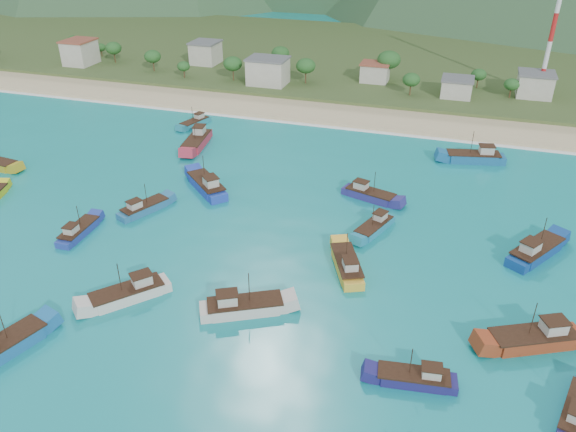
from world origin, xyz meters
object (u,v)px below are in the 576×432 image
(boat_6, at_px, (374,228))
(boat_25, at_px, (195,123))
(boat_17, at_px, (534,339))
(boat_26, at_px, (144,209))
(radio_tower, at_px, (557,13))
(boat_3, at_px, (79,232))
(boat_20, at_px, (347,266))
(boat_9, at_px, (197,142))
(boat_13, at_px, (243,307))
(boat_23, at_px, (370,195))
(boat_0, at_px, (474,158))
(boat_1, at_px, (2,348))
(boat_18, at_px, (129,294))
(boat_2, at_px, (415,379))
(boat_15, at_px, (207,186))
(boat_5, at_px, (536,252))

(boat_6, xyz_separation_m, boat_25, (-51.73, 37.64, -0.06))
(boat_17, xyz_separation_m, boat_26, (-65.13, 16.07, -0.25))
(radio_tower, xyz_separation_m, boat_3, (-78.95, -101.70, -22.85))
(boat_20, distance_m, boat_25, 70.85)
(boat_9, height_order, boat_20, boat_9)
(radio_tower, xyz_separation_m, boat_26, (-72.56, -91.27, -22.81))
(boat_6, distance_m, boat_13, 30.09)
(radio_tower, xyz_separation_m, boat_23, (-34.50, -73.93, -22.74))
(boat_0, height_order, boat_17, boat_0)
(boat_13, relative_size, boat_26, 1.17)
(boat_1, height_order, boat_18, boat_1)
(boat_1, distance_m, boat_2, 50.57)
(radio_tower, relative_size, boat_0, 3.38)
(boat_9, distance_m, boat_25, 13.61)
(boat_13, distance_m, boat_20, 18.16)
(boat_0, distance_m, boat_25, 67.30)
(boat_3, height_order, boat_9, boat_9)
(boat_3, bearing_deg, boat_20, 2.41)
(boat_18, height_order, boat_23, boat_18)
(boat_9, bearing_deg, boat_17, 137.30)
(boat_2, relative_size, boat_26, 0.96)
(boat_20, bearing_deg, boat_25, 110.79)
(boat_15, bearing_deg, boat_23, -36.02)
(boat_3, relative_size, boat_13, 0.80)
(boat_0, bearing_deg, boat_17, 176.40)
(boat_2, relative_size, boat_20, 0.86)
(boat_5, relative_size, boat_20, 1.07)
(boat_15, xyz_separation_m, boat_23, (30.83, 5.97, -0.20))
(boat_3, height_order, boat_5, boat_5)
(boat_3, bearing_deg, boat_23, 30.04)
(boat_1, relative_size, boat_17, 0.97)
(boat_18, bearing_deg, boat_1, 99.43)
(boat_13, relative_size, boat_20, 1.05)
(boat_23, xyz_separation_m, boat_26, (-38.05, -17.34, -0.07))
(radio_tower, bearing_deg, boat_2, -100.10)
(boat_0, distance_m, boat_26, 69.90)
(boat_17, bearing_deg, boat_13, 71.38)
(boat_13, xyz_separation_m, boat_25, (-38.38, 64.60, -0.26))
(boat_2, distance_m, boat_17, 17.60)
(boat_1, relative_size, boat_15, 1.05)
(boat_5, height_order, boat_18, boat_5)
(boat_0, distance_m, boat_5, 36.96)
(boat_9, distance_m, boat_26, 31.75)
(boat_0, height_order, boat_6, boat_0)
(boat_3, height_order, boat_23, boat_23)
(boat_1, height_order, boat_17, boat_17)
(boat_15, distance_m, boat_23, 31.41)
(boat_9, relative_size, boat_13, 1.12)
(boat_13, distance_m, boat_23, 39.85)
(boat_15, bearing_deg, boat_20, -76.98)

